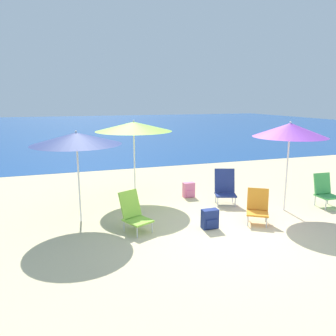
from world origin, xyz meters
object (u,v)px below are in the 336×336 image
beach_umbrella_navy (76,139)px  backpack_pink (189,190)px  beach_umbrella_purple (290,130)px  beach_chair_orange (258,206)px  beach_chair_navy (225,187)px  backpack_navy (210,219)px  seagull (221,170)px  beach_chair_lime (134,212)px  beach_chair_green (325,190)px  beach_umbrella_lime (134,127)px

beach_umbrella_navy → backpack_pink: (2.87, 0.92, -1.59)m
beach_umbrella_purple → beach_chair_orange: size_ratio=2.92×
beach_chair_navy → backpack_navy: 1.73m
beach_umbrella_navy → seagull: (4.95, 3.05, -1.65)m
beach_chair_lime → backpack_navy: 1.55m
beach_chair_navy → seagull: (1.43, 2.92, -0.30)m
beach_chair_orange → backpack_navy: (-1.10, 0.02, -0.17)m
beach_chair_green → backpack_pink: (-2.88, 1.73, -0.21)m
beach_umbrella_lime → beach_umbrella_purple: (3.12, -2.09, 0.00)m
beach_umbrella_purple → beach_umbrella_navy: bearing=170.4°
beach_chair_lime → beach_chair_orange: beach_chair_lime is taller
beach_umbrella_purple → beach_chair_navy: beach_umbrella_purple is taller
beach_chair_green → beach_chair_navy: 2.42m
beach_umbrella_lime → backpack_navy: bearing=-69.0°
seagull → backpack_pink: bearing=-134.4°
backpack_navy → beach_umbrella_purple: bearing=11.7°
beach_umbrella_navy → beach_chair_navy: size_ratio=2.25×
beach_chair_green → seagull: 3.94m
beach_chair_orange → backpack_pink: beach_chair_orange is taller
beach_chair_lime → seagull: (3.97, 3.89, -0.24)m
beach_chair_green → backpack_navy: bearing=-170.0°
beach_chair_lime → seagull: beach_chair_lime is taller
beach_chair_lime → beach_umbrella_purple: bearing=-23.7°
beach_umbrella_lime → beach_chair_lime: size_ratio=2.61×
beach_umbrella_lime → backpack_navy: 3.20m
beach_chair_green → beach_chair_lime: beach_chair_green is taller
beach_umbrella_navy → beach_chair_green: bearing=-7.9°
beach_umbrella_lime → beach_chair_lime: (-0.51, -2.16, -1.51)m
backpack_pink → seagull: size_ratio=1.47×
beach_chair_green → seagull: bearing=104.5°
beach_chair_lime → beach_chair_orange: (2.58, -0.40, -0.02)m
beach_umbrella_navy → beach_chair_lime: 1.91m
beach_chair_orange → beach_chair_green: bearing=43.6°
beach_umbrella_purple → seagull: bearing=85.0°
beach_chair_lime → seagull: 5.56m
beach_umbrella_purple → beach_chair_green: 1.87m
beach_chair_lime → backpack_navy: beach_chair_lime is taller
beach_umbrella_purple → beach_chair_green: beach_umbrella_purple is taller
beach_umbrella_purple → beach_chair_lime: bearing=-179.0°
beach_chair_green → backpack_navy: (-3.29, -0.42, -0.21)m
beach_umbrella_purple → backpack_pink: (-1.74, 1.70, -1.70)m
beach_umbrella_lime → beach_umbrella_navy: size_ratio=1.05×
beach_umbrella_lime → backpack_navy: beach_umbrella_lime is taller
beach_chair_navy → backpack_pink: beach_chair_navy is taller
beach_umbrella_lime → beach_chair_green: (4.26, -2.12, -1.48)m
beach_umbrella_purple → beach_umbrella_lime: bearing=146.2°
beach_umbrella_purple → beach_chair_navy: size_ratio=2.41×
seagull → beach_umbrella_lime: bearing=-153.4°
beach_chair_lime → seagull: bearing=19.7°
beach_umbrella_navy → backpack_navy: bearing=-26.3°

